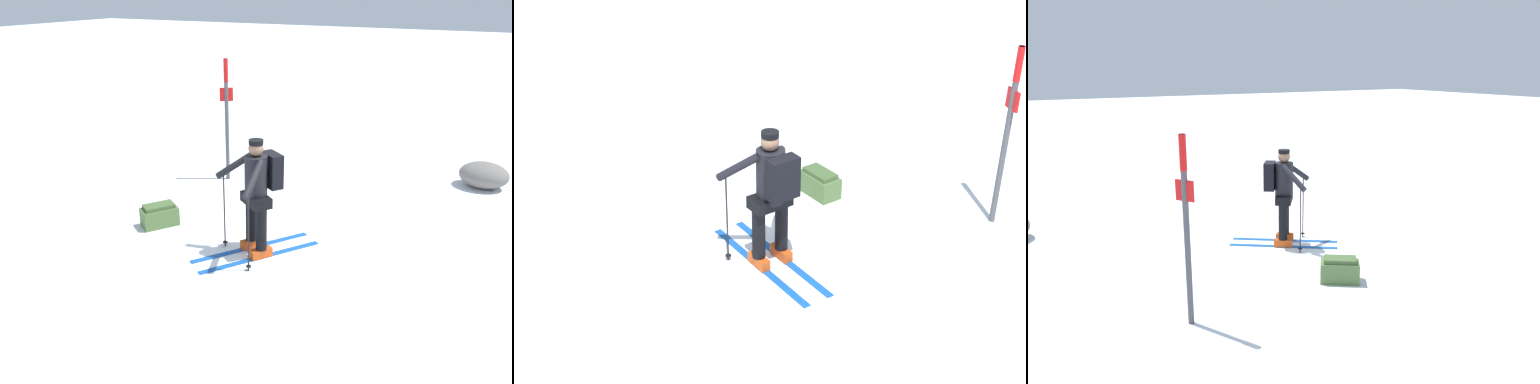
% 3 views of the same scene
% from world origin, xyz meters
% --- Properties ---
extents(ground_plane, '(80.00, 80.00, 0.00)m').
position_xyz_m(ground_plane, '(0.00, 0.00, 0.00)').
color(ground_plane, white).
extents(skier, '(1.37, 1.71, 1.62)m').
position_xyz_m(skier, '(0.53, 0.07, 0.92)').
color(skier, '#144C9E').
rests_on(skier, ground_plane).
extents(dropped_backpack, '(0.56, 0.62, 0.35)m').
position_xyz_m(dropped_backpack, '(2.26, 0.01, 0.17)').
color(dropped_backpack, '#4C6B38').
rests_on(dropped_backpack, ground_plane).
extents(trail_marker, '(0.21, 0.15, 2.25)m').
position_xyz_m(trail_marker, '(2.34, -2.21, 1.33)').
color(trail_marker, '#4C4C51').
rests_on(trail_marker, ground_plane).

